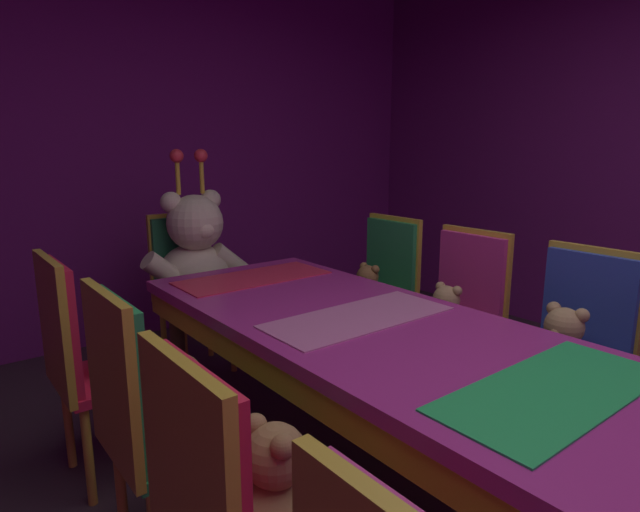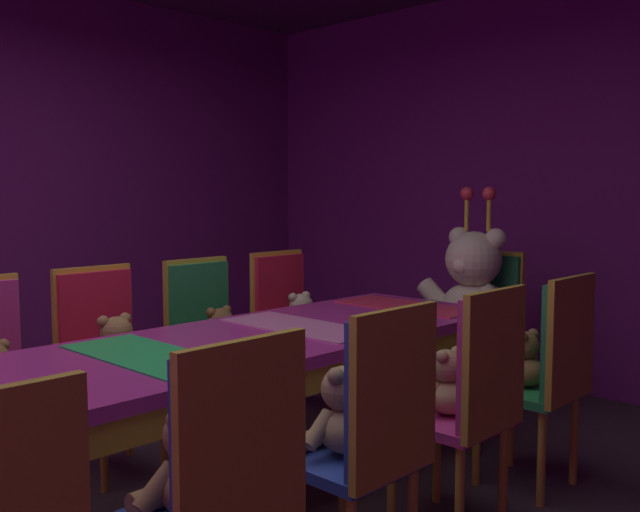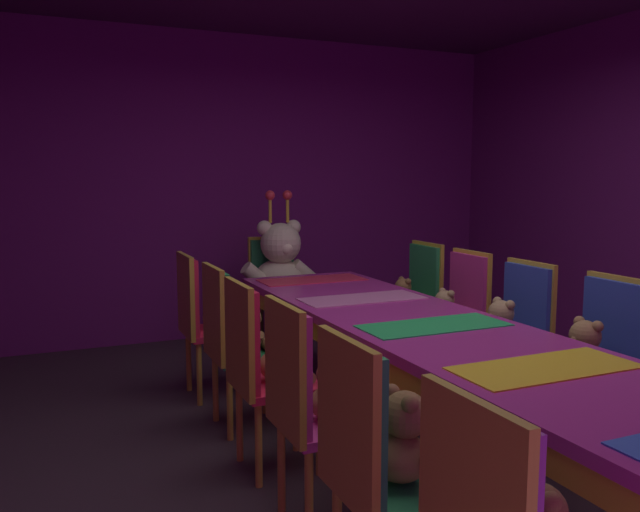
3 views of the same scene
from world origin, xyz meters
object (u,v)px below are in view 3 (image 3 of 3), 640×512
Objects in this scene: teddy_right_3 at (500,328)px; banquet_table at (434,342)px; chair_left_3 at (255,358)px; teddy_left_3 at (282,356)px; teddy_right_4 at (444,312)px; teddy_left_5 at (219,311)px; chair_right_3 at (519,325)px; teddy_left_2 at (333,393)px; chair_right_4 at (461,307)px; chair_right_2 at (605,351)px; throne_chair at (274,283)px; chair_left_4 at (227,331)px; teddy_left_4 at (251,332)px; chair_left_5 at (198,311)px; teddy_right_5 at (402,297)px; chair_left_1 at (368,450)px; teddy_left_1 at (406,442)px; chair_right_5 at (418,292)px; chair_left_2 at (302,393)px; teddy_right_2 at (583,354)px; king_teddy_bear at (281,267)px.

banquet_table is at bearing 25.22° from teddy_right_3.
teddy_left_3 is (0.15, 0.00, -0.00)m from chair_left_3.
chair_left_3 is at bearing 22.11° from teddy_right_4.
chair_right_3 reaches higher than teddy_left_5.
teddy_left_3 is (-0.02, 0.58, 0.02)m from teddy_left_2.
teddy_left_2 is at bearing 38.24° from chair_right_4.
chair_right_2 is 1.00× the size of chair_right_3.
throne_chair reaches higher than teddy_left_3.
teddy_left_4 is at bearing 0.00° from chair_left_4.
chair_left_5 is 1.59m from teddy_right_5.
teddy_left_5 is 1.15m from throne_chair.
teddy_left_2 is 1.19m from chair_left_4.
chair_left_4 is 0.64m from teddy_left_5.
teddy_left_3 is at bearing 83.32° from chair_left_1.
teddy_right_3 is at bearing -75.67° from chair_right_2.
chair_left_3 is (-0.15, 1.20, -0.00)m from teddy_left_1.
chair_left_1 and chair_right_3 have the same top height.
teddy_right_5 is at bearing 59.38° from teddy_left_1.
teddy_left_1 is at bearing -82.75° from chair_left_3.
chair_left_3 reaches higher than banquet_table.
chair_right_5 reaches higher than teddy_right_5.
chair_left_2 is 1.18m from chair_left_4.
teddy_right_2 is 1.83m from teddy_right_5.
teddy_left_5 is (-0.02, 1.81, 0.01)m from teddy_left_2.
teddy_left_4 is 1.96m from chair_right_2.
chair_right_2 is 1.84m from teddy_right_5.
teddy_left_4 is at bearing 82.78° from chair_left_2.
teddy_right_2 is at bearing 15.36° from king_teddy_bear.
chair_right_3 is at bearing 1.16° from chair_left_3.
chair_left_1 is at bearing -95.24° from teddy_left_4.
chair_left_2 is 1.00× the size of throne_chair.
teddy_right_5 is at bearing -86.14° from chair_right_2.
teddy_left_3 is 0.60m from teddy_left_4.
chair_right_2 is 1.24m from teddy_right_4.
teddy_left_2 is 2.63m from king_teddy_bear.
king_teddy_bear is at bearing 74.53° from teddy_left_2.
teddy_right_2 reaches higher than banquet_table.
king_teddy_bear is (-0.83, 1.92, 0.16)m from chair_right_3.
teddy_right_4 is (1.56, -0.60, -0.02)m from chair_left_5.
king_teddy_bear is at bearing -66.57° from chair_right_3.
chair_right_3 reaches higher than teddy_left_3.
teddy_left_2 is 0.30× the size of chair_right_5.
chair_left_3 is 1.68m from teddy_right_2.
chair_left_5 is at bearing -0.01° from teddy_right_5.
chair_right_4 is at bearing -104.42° from teddy_right_3.
chair_left_2 is at bearing -87.93° from chair_left_3.
banquet_table is 11.33× the size of teddy_right_3.
teddy_left_1 is 1.98m from chair_right_3.
chair_right_4 is 3.53× the size of teddy_right_5.
teddy_right_3 is (1.54, 1.23, -0.00)m from chair_left_1.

